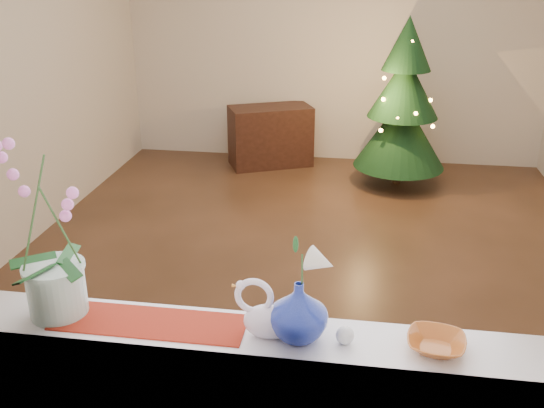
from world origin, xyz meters
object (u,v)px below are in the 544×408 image
(blue_vase, at_px, (299,307))
(amber_dish, at_px, (436,344))
(swan, at_px, (269,310))
(paperweight, at_px, (345,335))
(xmas_tree, at_px, (403,103))
(orchid_pot, at_px, (48,232))
(side_table, at_px, (270,136))

(blue_vase, relative_size, amber_dish, 1.48)
(swan, bearing_deg, paperweight, 1.88)
(swan, distance_m, xmas_tree, 4.20)
(orchid_pot, bearing_deg, xmas_tree, 70.71)
(orchid_pot, bearing_deg, paperweight, -1.63)
(swan, distance_m, paperweight, 0.27)
(amber_dish, relative_size, xmas_tree, 0.10)
(orchid_pot, relative_size, amber_dish, 4.00)
(orchid_pot, distance_m, side_table, 4.62)
(paperweight, xyz_separation_m, side_table, (-0.96, 4.55, -0.63))
(swan, bearing_deg, amber_dish, 3.59)
(amber_dish, xyz_separation_m, side_table, (-1.27, 4.54, -0.62))
(orchid_pot, xyz_separation_m, swan, (0.78, -0.02, -0.23))
(amber_dish, bearing_deg, side_table, 105.56)
(blue_vase, height_order, xmas_tree, xmas_tree)
(amber_dish, bearing_deg, blue_vase, 179.87)
(swan, relative_size, xmas_tree, 0.15)
(orchid_pot, xyz_separation_m, blue_vase, (0.89, -0.02, -0.21))
(swan, bearing_deg, xmas_tree, 84.24)
(swan, bearing_deg, orchid_pot, -178.45)
(orchid_pot, distance_m, amber_dish, 1.38)
(blue_vase, height_order, side_table, blue_vase)
(swan, height_order, blue_vase, blue_vase)
(swan, distance_m, side_table, 4.65)
(swan, height_order, amber_dish, swan)
(xmas_tree, xyz_separation_m, side_table, (-1.36, 0.40, -0.50))
(swan, distance_m, amber_dish, 0.57)
(xmas_tree, bearing_deg, paperweight, -95.46)
(amber_dish, bearing_deg, swan, -179.67)
(orchid_pot, xyz_separation_m, xmas_tree, (1.44, 4.12, -0.43))
(blue_vase, distance_m, paperweight, 0.18)
(paperweight, relative_size, side_table, 0.07)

